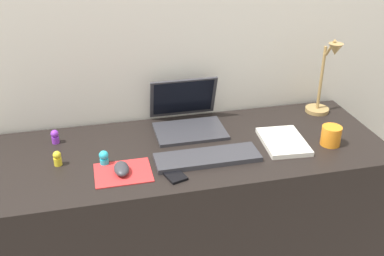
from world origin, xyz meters
name	(u,v)px	position (x,y,z in m)	size (l,w,h in m)	color
back_wall	(173,119)	(0.00, 0.34, 0.71)	(2.83, 0.05, 1.42)	silver
desk	(189,220)	(0.00, 0.00, 0.37)	(1.63, 0.60, 0.74)	black
laptop	(187,116)	(0.04, 0.19, 0.79)	(0.30, 0.28, 0.21)	#333338
keyboard	(207,158)	(0.05, -0.11, 0.75)	(0.41, 0.13, 0.02)	#333338
mousepad	(123,173)	(-0.28, -0.13, 0.74)	(0.21, 0.17, 0.00)	red
mouse	(122,169)	(-0.28, -0.13, 0.76)	(0.06, 0.10, 0.03)	#333338
cell_phone	(172,173)	(-0.10, -0.18, 0.74)	(0.06, 0.13, 0.01)	black
desk_lamp	(325,80)	(0.67, 0.16, 0.91)	(0.11, 0.17, 0.37)	#A5844C
notebook_pad	(283,142)	(0.39, -0.06, 0.75)	(0.17, 0.24, 0.02)	silver
coffee_mug	(331,136)	(0.58, -0.11, 0.78)	(0.08, 0.08, 0.08)	orange
toy_figurine_cyan	(104,158)	(-0.34, -0.05, 0.77)	(0.04, 0.04, 0.06)	#28B7CC
toy_figurine_purple	(55,136)	(-0.53, 0.17, 0.77)	(0.03, 0.03, 0.06)	purple
toy_figurine_yellow	(57,158)	(-0.51, -0.01, 0.77)	(0.03, 0.03, 0.06)	yellow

